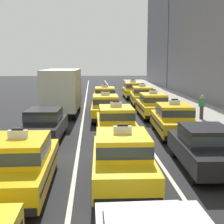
# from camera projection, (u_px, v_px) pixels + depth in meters

# --- Properties ---
(lane_stripe_left_center) EXTENTS (0.14, 80.00, 0.01)m
(lane_stripe_left_center) POSITION_uv_depth(u_px,v_px,m) (83.00, 115.00, 22.49)
(lane_stripe_left_center) COLOR silver
(lane_stripe_left_center) RESTS_ON ground
(lane_stripe_center_right) EXTENTS (0.14, 80.00, 0.01)m
(lane_stripe_center_right) POSITION_uv_depth(u_px,v_px,m) (128.00, 115.00, 22.69)
(lane_stripe_center_right) COLOR silver
(lane_stripe_center_right) RESTS_ON ground
(taxi_left_second) EXTENTS (1.83, 4.56, 1.96)m
(taxi_left_second) POSITION_uv_depth(u_px,v_px,m) (20.00, 163.00, 9.25)
(taxi_left_second) COLOR black
(taxi_left_second) RESTS_ON ground
(sedan_left_third) EXTENTS (1.94, 4.37, 1.58)m
(sedan_left_third) POSITION_uv_depth(u_px,v_px,m) (44.00, 124.00, 15.19)
(sedan_left_third) COLOR black
(sedan_left_third) RESTS_ON ground
(box_truck_left_fourth) EXTENTS (2.48, 7.03, 3.27)m
(box_truck_left_fourth) POSITION_uv_depth(u_px,v_px,m) (63.00, 90.00, 22.67)
(box_truck_left_fourth) COLOR black
(box_truck_left_fourth) RESTS_ON ground
(taxi_center_second) EXTENTS (1.92, 4.60, 1.96)m
(taxi_center_second) POSITION_uv_depth(u_px,v_px,m) (122.00, 157.00, 9.82)
(taxi_center_second) COLOR black
(taxi_center_second) RESTS_ON ground
(taxi_center_third) EXTENTS (1.84, 4.57, 1.96)m
(taxi_center_third) POSITION_uv_depth(u_px,v_px,m) (116.00, 122.00, 15.37)
(taxi_center_third) COLOR black
(taxi_center_third) RESTS_ON ground
(taxi_center_fourth) EXTENTS (1.92, 4.60, 1.96)m
(taxi_center_fourth) POSITION_uv_depth(u_px,v_px,m) (105.00, 107.00, 20.46)
(taxi_center_fourth) COLOR black
(taxi_center_fourth) RESTS_ON ground
(taxi_center_fifth) EXTENTS (1.89, 4.59, 1.96)m
(taxi_center_fifth) POSITION_uv_depth(u_px,v_px,m) (105.00, 96.00, 26.52)
(taxi_center_fifth) COLOR black
(taxi_center_fifth) RESTS_ON ground
(sedan_right_second) EXTENTS (1.93, 4.37, 1.58)m
(sedan_right_second) POSITION_uv_depth(u_px,v_px,m) (204.00, 146.00, 11.17)
(sedan_right_second) COLOR black
(sedan_right_second) RESTS_ON ground
(taxi_right_third) EXTENTS (2.04, 4.64, 1.96)m
(taxi_right_third) POSITION_uv_depth(u_px,v_px,m) (174.00, 119.00, 16.20)
(taxi_right_third) COLOR black
(taxi_right_third) RESTS_ON ground
(taxi_right_fourth) EXTENTS (1.88, 4.58, 1.96)m
(taxi_right_fourth) POSITION_uv_depth(u_px,v_px,m) (153.00, 105.00, 21.44)
(taxi_right_fourth) COLOR black
(taxi_right_fourth) RESTS_ON ground
(taxi_right_fifth) EXTENTS (2.02, 4.64, 1.96)m
(taxi_right_fifth) POSITION_uv_depth(u_px,v_px,m) (142.00, 96.00, 27.24)
(taxi_right_fifth) COLOR black
(taxi_right_fifth) RESTS_ON ground
(taxi_right_sixth) EXTENTS (1.82, 4.56, 1.96)m
(taxi_right_sixth) POSITION_uv_depth(u_px,v_px,m) (133.00, 90.00, 32.46)
(taxi_right_sixth) COLOR black
(taxi_right_sixth) RESTS_ON ground
(pedestrian_by_storefront) EXTENTS (0.36, 0.24, 1.57)m
(pedestrian_by_storefront) POSITION_uv_depth(u_px,v_px,m) (202.00, 107.00, 20.11)
(pedestrian_by_storefront) COLOR #473828
(pedestrian_by_storefront) RESTS_ON sidewalk_curb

